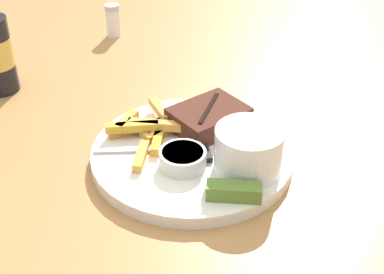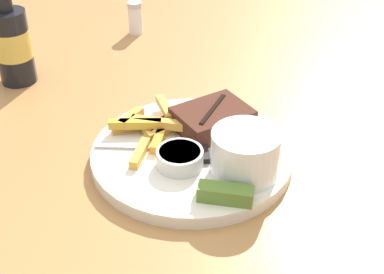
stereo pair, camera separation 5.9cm
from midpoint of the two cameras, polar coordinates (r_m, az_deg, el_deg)
dining_table at (r=0.77m, az=-2.21°, el=-5.98°), size 1.53×1.57×0.77m
dinner_plate at (r=0.73m, az=-2.32°, el=-1.95°), size 0.27×0.27×0.02m
steak_portion at (r=0.76m, az=-0.43°, el=2.02°), size 0.11×0.09×0.03m
fries_pile at (r=0.75m, az=-6.81°, el=0.88°), size 0.12×0.13×0.02m
coleslaw_cup at (r=0.67m, az=3.56°, el=-1.27°), size 0.09×0.09×0.06m
dipping_sauce_cup at (r=0.69m, az=-3.47°, el=-2.31°), size 0.06×0.06×0.02m
pickle_spear at (r=0.64m, az=1.83°, el=-5.90°), size 0.07×0.06×0.02m
fork_utensil at (r=0.73m, az=-7.98°, el=-1.40°), size 0.12×0.08×0.00m
knife_utensil at (r=0.75m, az=-1.82°, el=0.21°), size 0.07×0.16×0.01m
salt_shaker at (r=1.11m, az=-9.99°, el=12.14°), size 0.03×0.03×0.07m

